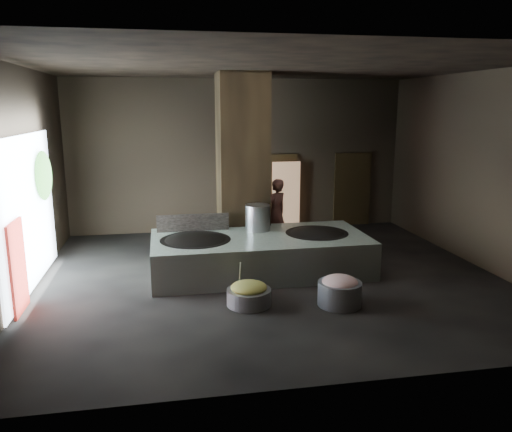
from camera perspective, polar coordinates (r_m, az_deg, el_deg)
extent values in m
cube|color=black|center=(11.19, 1.55, -7.13)|extent=(10.00, 9.00, 0.10)
cube|color=black|center=(10.59, 1.70, 17.05)|extent=(10.00, 9.00, 0.10)
cube|color=black|center=(15.10, -1.99, 6.89)|extent=(10.00, 0.10, 4.50)
cube|color=black|center=(6.34, 10.17, -0.89)|extent=(10.00, 0.10, 4.50)
cube|color=black|center=(10.81, -25.64, 3.52)|extent=(0.10, 9.00, 4.50)
cube|color=black|center=(12.69, 24.61, 4.75)|extent=(0.10, 9.00, 4.50)
cube|color=black|center=(12.45, -1.56, 5.74)|extent=(1.20, 1.20, 4.50)
cube|color=#AEBDAA|center=(11.35, 0.45, -4.36)|extent=(4.84, 2.35, 0.84)
cube|color=black|center=(11.24, 0.45, -2.43)|extent=(4.72, 2.27, 0.03)
ellipsoid|color=black|center=(11.04, -6.92, -3.14)|extent=(1.52, 1.52, 0.42)
cylinder|color=black|center=(11.02, -6.93, -2.79)|extent=(1.55, 1.55, 0.05)
ellipsoid|color=black|center=(11.63, 6.96, -2.35)|extent=(1.42, 1.42, 0.40)
cylinder|color=black|center=(11.61, 6.97, -2.02)|extent=(1.45, 1.45, 0.05)
cylinder|color=#A6AAAE|center=(11.70, 0.19, -0.25)|extent=(0.59, 0.59, 0.63)
cube|color=black|center=(11.75, -7.20, -0.80)|extent=(1.68, 0.08, 0.42)
imported|color=brown|center=(13.21, 2.30, 0.28)|extent=(0.80, 0.74, 1.85)
cylinder|color=gray|center=(9.58, -0.82, -9.24)|extent=(1.09, 1.09, 0.31)
ellipsoid|color=#799D4C|center=(9.51, -0.82, -8.15)|extent=(0.69, 0.69, 0.21)
cylinder|color=#A6AAAE|center=(9.56, -1.87, -6.77)|extent=(0.05, 0.34, 0.60)
cylinder|color=gray|center=(9.68, 9.53, -8.73)|extent=(0.91, 0.91, 0.45)
ellipsoid|color=#D78381|center=(9.60, 9.58, -7.49)|extent=(0.69, 0.69, 0.26)
cube|color=black|center=(15.38, 2.53, 2.66)|extent=(1.18, 0.08, 2.38)
cube|color=#8C6647|center=(15.26, 3.44, 2.39)|extent=(0.86, 0.04, 2.05)
cube|color=black|center=(16.08, 10.91, 2.88)|extent=(1.18, 0.08, 2.38)
cube|color=#8C6647|center=(16.17, 11.03, 2.74)|extent=(0.86, 0.04, 2.05)
cube|color=white|center=(11.08, -24.57, 0.38)|extent=(0.04, 4.20, 3.10)
cube|color=maroon|center=(10.01, -25.56, -5.32)|extent=(0.05, 0.90, 1.70)
ellipsoid|color=#194714|center=(12.01, -23.12, 4.27)|extent=(0.28, 1.10, 1.10)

